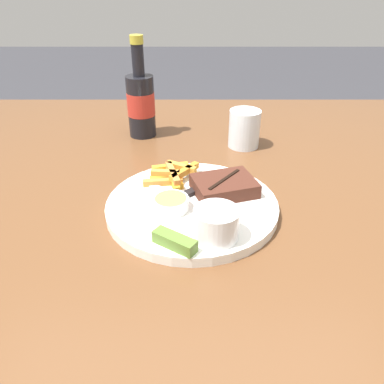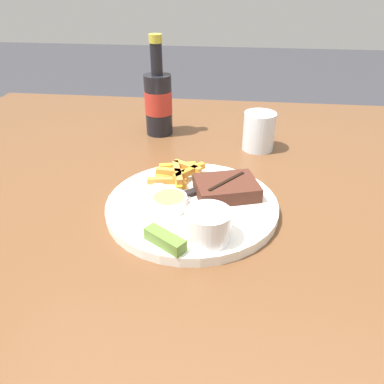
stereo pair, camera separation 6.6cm
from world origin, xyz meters
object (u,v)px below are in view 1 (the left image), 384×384
object	(u,v)px
fork_utensil	(157,187)
dipping_sauce_cup	(171,203)
steak_portion	(224,186)
drinking_glass	(244,129)
beer_bottle	(141,102)
dinner_plate	(192,206)
pickle_spear	(174,241)
knife_utensil	(200,189)
coleslaw_cup	(216,222)

from	to	relation	value
fork_utensil	dipping_sauce_cup	bearing A→B (deg)	-31.97
steak_portion	drinking_glass	bearing A→B (deg)	75.19
dipping_sauce_cup	beer_bottle	bearing A→B (deg)	103.61
dinner_plate	pickle_spear	world-z (taller)	pickle_spear
beer_bottle	knife_utensil	bearing A→B (deg)	-65.57
coleslaw_cup	pickle_spear	size ratio (longest dim) A/B	1.00
steak_portion	dipping_sauce_cup	xyz separation A→B (m)	(-0.10, -0.06, -0.00)
knife_utensil	beer_bottle	bearing A→B (deg)	74.00
beer_bottle	drinking_glass	distance (m)	0.27
steak_portion	dipping_sauce_cup	bearing A→B (deg)	-148.99
dinner_plate	coleslaw_cup	world-z (taller)	coleslaw_cup
fork_utensil	drinking_glass	distance (m)	0.31
steak_portion	beer_bottle	xyz separation A→B (m)	(-0.19, 0.32, 0.06)
steak_portion	coleslaw_cup	bearing A→B (deg)	-99.50
pickle_spear	fork_utensil	distance (m)	0.18
dinner_plate	dipping_sauce_cup	size ratio (longest dim) A/B	4.94
coleslaw_cup	pickle_spear	world-z (taller)	coleslaw_cup
beer_bottle	drinking_glass	bearing A→B (deg)	-15.64
dipping_sauce_cup	fork_utensil	world-z (taller)	dipping_sauce_cup
fork_utensil	beer_bottle	world-z (taller)	beer_bottle
pickle_spear	drinking_glass	world-z (taller)	drinking_glass
dipping_sauce_cup	knife_utensil	xyz separation A→B (m)	(0.05, 0.07, -0.01)
knife_utensil	pickle_spear	bearing A→B (deg)	-144.27
dinner_plate	beer_bottle	distance (m)	0.39
pickle_spear	dinner_plate	bearing A→B (deg)	78.37
drinking_glass	dinner_plate	bearing A→B (deg)	-113.88
fork_utensil	beer_bottle	xyz separation A→B (m)	(-0.06, 0.31, 0.07)
steak_portion	beer_bottle	distance (m)	0.38
dipping_sauce_cup	beer_bottle	distance (m)	0.40
knife_utensil	fork_utensil	bearing A→B (deg)	134.68
dinner_plate	drinking_glass	world-z (taller)	drinking_glass
coleslaw_cup	knife_utensil	world-z (taller)	coleslaw_cup
steak_portion	pickle_spear	world-z (taller)	steak_portion
pickle_spear	fork_utensil	xyz separation A→B (m)	(-0.04, 0.17, -0.01)
coleslaw_cup	dinner_plate	bearing A→B (deg)	109.89
coleslaw_cup	fork_utensil	distance (m)	0.18
steak_portion	knife_utensil	world-z (taller)	steak_portion
coleslaw_cup	knife_utensil	bearing A→B (deg)	98.77
beer_bottle	dinner_plate	bearing A→B (deg)	-70.15
knife_utensil	coleslaw_cup	bearing A→B (deg)	-121.67
beer_bottle	coleslaw_cup	bearing A→B (deg)	-70.14
pickle_spear	fork_utensil	size ratio (longest dim) A/B	0.61
steak_portion	knife_utensil	bearing A→B (deg)	170.73
fork_utensil	steak_portion	bearing A→B (deg)	28.89
steak_portion	dipping_sauce_cup	distance (m)	0.11
coleslaw_cup	beer_bottle	bearing A→B (deg)	109.86
knife_utensil	drinking_glass	distance (m)	0.27
knife_utensil	beer_bottle	world-z (taller)	beer_bottle
fork_utensil	knife_utensil	distance (m)	0.08
dipping_sauce_cup	drinking_glass	world-z (taller)	drinking_glass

